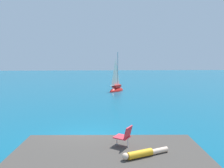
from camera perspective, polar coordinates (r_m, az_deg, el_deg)
name	(u,v)px	position (r m, az deg, el deg)	size (l,w,h in m)	color
ground_plane	(88,139)	(11.37, -6.56, -14.57)	(160.00, 160.00, 0.00)	#0F5675
shore_ledge	(109,165)	(7.80, -0.80, -21.27)	(6.79, 3.66, 0.86)	#423D38
boulder_seaward	(89,157)	(9.46, -6.37, -19.04)	(1.33, 1.06, 0.73)	#3D3639
boulder_inland	(117,155)	(9.52, 1.39, -18.83)	(0.80, 0.64, 0.44)	#453530
sailboat_near	(116,89)	(28.13, 1.23, -1.33)	(2.61, 3.03, 5.72)	red
person_sunbather	(143,153)	(7.43, 8.54, -18.14)	(1.69, 0.76, 0.25)	gold
beach_chair	(125,135)	(8.00, 3.43, -13.72)	(0.76, 0.73, 0.80)	#E03342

